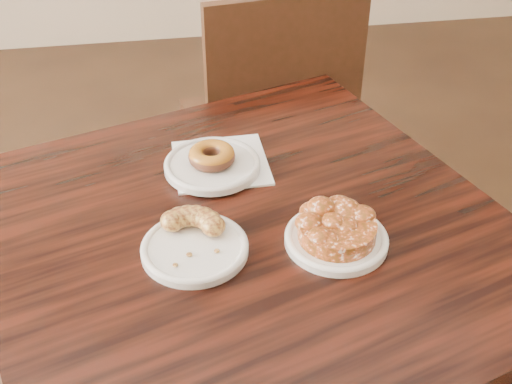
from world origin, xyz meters
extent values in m
cube|color=black|center=(0.01, -0.04, 0.38)|extent=(1.01, 1.01, 0.75)
cube|color=white|center=(-0.01, 0.15, 0.75)|extent=(0.17, 0.17, 0.00)
cylinder|color=silver|center=(-0.03, 0.13, 0.76)|extent=(0.17, 0.17, 0.01)
cylinder|color=white|center=(-0.08, -0.08, 0.76)|extent=(0.16, 0.16, 0.01)
cylinder|color=white|center=(0.14, -0.10, 0.76)|extent=(0.16, 0.16, 0.01)
torus|color=#945E15|center=(-0.03, 0.13, 0.78)|extent=(0.08, 0.08, 0.03)
camera|label=1|loc=(-0.10, -0.82, 1.41)|focal=45.00mm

